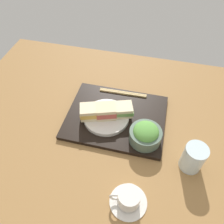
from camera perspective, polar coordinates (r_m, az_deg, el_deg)
ground_plane at (r=96.80cm, az=-0.29°, el=-2.99°), size 140.00×100.00×3.00cm
serving_tray at (r=96.11cm, az=1.05°, el=-1.26°), size 41.54×32.84×1.74cm
sandwich_plate at (r=94.18cm, az=-1.38°, el=-1.02°), size 19.23×19.23×1.74cm
sandwich_near at (r=92.28cm, az=2.82°, el=0.59°), size 9.81×8.72×4.69cm
sandwich_middle at (r=91.36cm, az=-1.43°, el=0.45°), size 9.69×8.89×5.64cm
sandwich_far at (r=91.42cm, az=-5.70°, el=0.05°), size 9.52×8.50×5.35cm
salad_bowl at (r=86.16cm, az=8.57°, el=-5.61°), size 12.45×12.45×7.88cm
chopsticks_pair at (r=104.48cm, az=2.83°, el=4.95°), size 22.04×2.11×0.70cm
coffee_cup at (r=76.73cm, az=4.20°, el=-21.28°), size 12.53×12.47×6.77cm
drinking_glass at (r=84.54cm, az=20.05°, el=-10.94°), size 7.88×7.88×11.17cm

